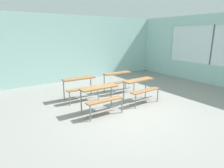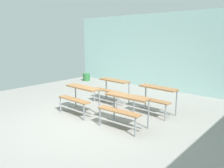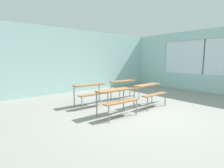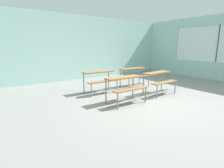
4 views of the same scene
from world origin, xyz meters
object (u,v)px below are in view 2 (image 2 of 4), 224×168
at_px(desk_bench_r0c0, 80,94).
at_px(desk_bench_r1c1, 156,94).
at_px(desk_bench_r1c0, 112,86).
at_px(trash_bin, 86,77).
at_px(desk_bench_r0c1, 124,104).

height_order(desk_bench_r0c0, desk_bench_r1c1, same).
bearing_deg(desk_bench_r1c0, desk_bench_r0c0, -87.82).
distance_m(desk_bench_r1c0, trash_bin, 3.96).
xyz_separation_m(desk_bench_r1c0, trash_bin, (-3.39, 2.01, -0.39)).
bearing_deg(desk_bench_r0c1, desk_bench_r0c0, 179.37).
relative_size(desk_bench_r0c0, desk_bench_r1c1, 0.99).
bearing_deg(desk_bench_r1c1, trash_bin, 160.60).
bearing_deg(trash_bin, desk_bench_r0c0, -44.57).
distance_m(desk_bench_r0c0, desk_bench_r1c1, 2.07).
bearing_deg(desk_bench_r1c1, desk_bench_r1c0, -177.46).
distance_m(desk_bench_r1c1, trash_bin, 5.38).
height_order(desk_bench_r1c0, trash_bin, desk_bench_r1c0).
height_order(desk_bench_r1c0, desk_bench_r1c1, same).
xyz_separation_m(desk_bench_r0c1, desk_bench_r1c1, (0.07, 1.29, 0.00)).
relative_size(desk_bench_r0c0, desk_bench_r1c0, 0.99).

